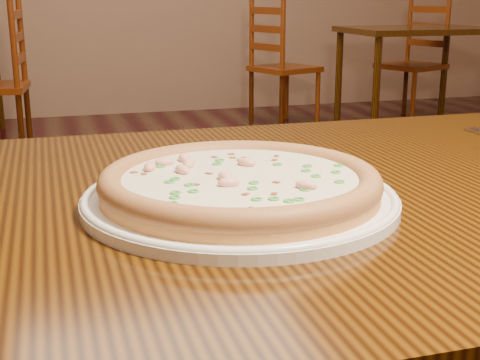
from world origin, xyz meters
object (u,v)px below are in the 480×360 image
object	(u,v)px
plate	(240,198)
bg_table_right	(416,41)
chair_b	(0,86)
chair_d	(415,64)
hero_table	(318,258)
pizza	(240,182)
chair_c	(279,68)

from	to	relation	value
plate	bg_table_right	size ratio (longest dim) A/B	0.36
bg_table_right	plate	bearing A→B (deg)	-123.21
chair_b	chair_d	xyz separation A→B (m)	(3.09, 0.42, 0.00)
chair_d	plate	bearing A→B (deg)	-123.09
hero_table	plate	xyz separation A→B (m)	(-0.12, -0.05, 0.11)
hero_table	chair_b	world-z (taller)	chair_b
pizza	chair_d	size ratio (longest dim) A/B	0.34
hero_table	pizza	world-z (taller)	pizza
pizza	chair_c	xyz separation A→B (m)	(1.50, 4.08, -0.34)
hero_table	chair_d	world-z (taller)	chair_d
hero_table	pizza	xyz separation A→B (m)	(-0.12, -0.05, 0.13)
plate	pizza	world-z (taller)	pizza
plate	chair_c	xyz separation A→B (m)	(1.50, 4.08, -0.32)
plate	bg_table_right	world-z (taller)	plate
hero_table	bg_table_right	bearing A→B (deg)	57.78
plate	pizza	bearing A→B (deg)	146.84
bg_table_right	chair_b	size ratio (longest dim) A/B	1.05
chair_b	bg_table_right	bearing A→B (deg)	0.05
plate	chair_d	distance (m)	4.83
pizza	chair_c	distance (m)	4.37
pizza	bg_table_right	world-z (taller)	pizza
pizza	chair_c	world-z (taller)	chair_c
hero_table	chair_b	bearing A→B (deg)	99.30
pizza	plate	bearing A→B (deg)	-33.16
chair_c	chair_d	size ratio (longest dim) A/B	1.00
chair_c	hero_table	bearing A→B (deg)	-108.92
chair_b	chair_c	xyz separation A→B (m)	(1.97, 0.47, 0.00)
chair_c	chair_d	distance (m)	1.13
chair_b	plate	bearing A→B (deg)	-82.69
hero_table	chair_c	xyz separation A→B (m)	(1.38, 4.03, -0.21)
hero_table	plate	bearing A→B (deg)	-157.38
plate	bg_table_right	bearing A→B (deg)	56.79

